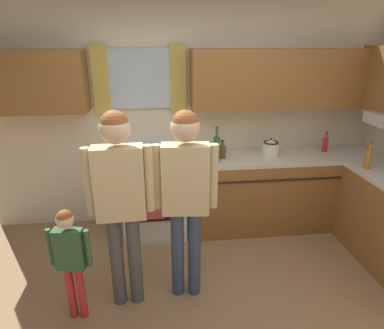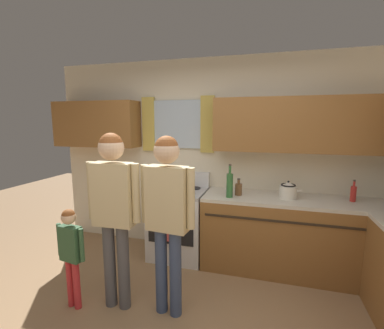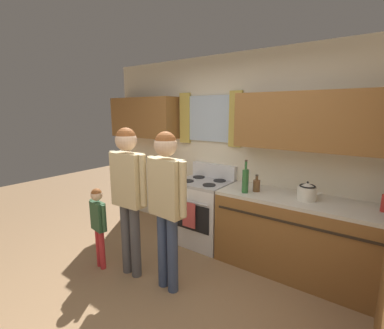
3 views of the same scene
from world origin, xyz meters
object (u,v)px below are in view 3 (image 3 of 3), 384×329
bottle_squat_brown (256,185)px  adult_in_plaid (167,194)px  bottle_wine_green (245,180)px  small_child (98,219)px  adult_holding_child (128,185)px  stove_oven (204,211)px  stovetop_kettle (307,191)px

bottle_squat_brown → adult_in_plaid: adult_in_plaid is taller
bottle_wine_green → small_child: (-1.33, -1.10, -0.43)m
adult_holding_child → adult_in_plaid: 0.51m
bottle_wine_green → adult_holding_child: bearing=-133.7°
stove_oven → adult_holding_child: 1.30m
adult_holding_child → adult_in_plaid: (0.51, 0.05, -0.01)m
adult_holding_child → stove_oven: bearing=77.7°
stove_oven → adult_holding_child: (-0.25, -1.13, 0.59)m
bottle_wine_green → stovetop_kettle: (0.66, 0.15, -0.06)m
bottle_squat_brown → small_child: bearing=-139.1°
small_child → adult_in_plaid: bearing=11.1°
bottle_squat_brown → adult_holding_child: bearing=-132.9°
stove_oven → adult_holding_child: adult_holding_child is taller
adult_holding_child → bottle_wine_green: bearing=46.3°
adult_holding_child → adult_in_plaid: bearing=5.3°
adult_in_plaid → stovetop_kettle: bearing=45.0°
stove_oven → bottle_squat_brown: bottle_squat_brown is taller
stovetop_kettle → adult_holding_child: bearing=-144.7°
bottle_squat_brown → stovetop_kettle: bearing=2.7°
bottle_squat_brown → stovetop_kettle: size_ratio=0.75×
stove_oven → adult_in_plaid: size_ratio=0.66×
bottle_squat_brown → stovetop_kettle: (0.57, 0.03, 0.02)m
stove_oven → adult_holding_child: size_ratio=0.65×
stove_oven → stovetop_kettle: 1.44m
stove_oven → stovetop_kettle: bearing=-0.2°
bottle_wine_green → bottle_squat_brown: bearing=54.5°
adult_holding_child → stovetop_kettle: bearing=35.3°
bottle_squat_brown → adult_holding_child: size_ratio=0.12×
bottle_squat_brown → adult_holding_child: 1.50m
stove_oven → adult_in_plaid: (0.26, -1.08, 0.58)m
stovetop_kettle → adult_holding_child: 1.95m
bottle_wine_green → adult_in_plaid: size_ratio=0.24×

